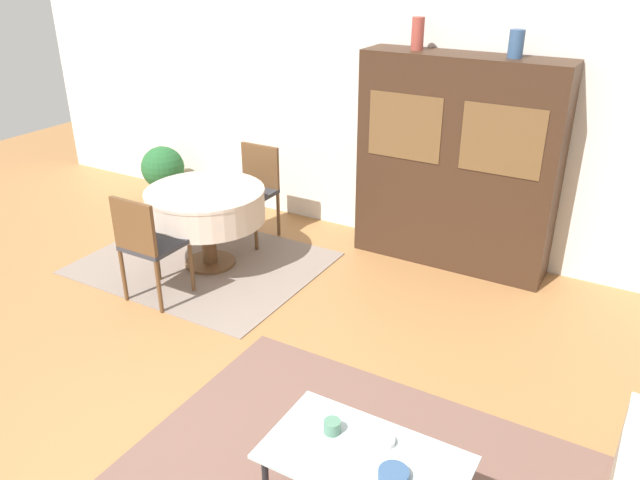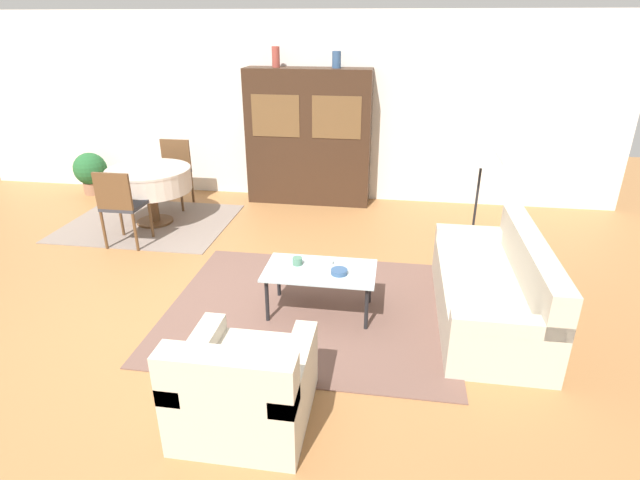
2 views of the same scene
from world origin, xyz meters
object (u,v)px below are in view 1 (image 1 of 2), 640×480
dining_chair_near (147,241)px  cup (332,426)px  vase_short (516,44)px  coffee_table (364,463)px  bowl_small (385,441)px  dining_table (206,206)px  dining_chair_far (254,186)px  vase_tall (418,34)px  bowl (394,475)px  display_cabinet (456,164)px  potted_plant (163,170)px

dining_chair_near → cup: size_ratio=10.35×
dining_chair_near → vase_short: size_ratio=4.28×
coffee_table → bowl_small: bearing=68.3°
coffee_table → cup: bearing=162.7°
dining_table → cup: size_ratio=11.92×
dining_chair_far → vase_short: (2.33, 0.47, 1.50)m
dining_table → vase_tall: bearing=39.7°
dining_chair_near → dining_chair_far: bearing=90.0°
vase_tall → dining_table: bearing=-140.3°
bowl_small → vase_tall: bearing=110.9°
cup → bowl: cup is taller
coffee_table → bowl: size_ratio=6.79×
display_cabinet → cup: 3.14m
vase_short → dining_table: bearing=-152.2°
dining_table → potted_plant: (-1.55, 1.06, -0.24)m
cup → dining_table: bearing=142.0°
coffee_table → vase_short: (-0.25, 3.15, 1.65)m
vase_tall → potted_plant: bearing=-176.8°
dining_table → dining_chair_far: 0.77m
coffee_table → dining_chair_near: 2.83m
vase_tall → bowl: bearing=-68.1°
cup → potted_plant: size_ratio=0.14×
display_cabinet → bowl: 3.35m
dining_chair_near → potted_plant: size_ratio=1.45×
coffee_table → dining_chair_far: bearing=134.0°
display_cabinet → vase_tall: 1.20m
dining_table → bowl_small: 3.19m
potted_plant → cup: bearing=-36.6°
coffee_table → bowl: 0.20m
dining_chair_far → bowl: dining_chair_far is taller
dining_chair_near → bowl_small: dining_chair_near is taller
coffee_table → dining_chair_near: size_ratio=1.08×
potted_plant → coffee_table: bearing=-35.8°
display_cabinet → bowl_small: display_cabinet is taller
coffee_table → potted_plant: potted_plant is taller
vase_short → vase_tall: bearing=180.0°
dining_table → dining_chair_near: size_ratio=1.15×
dining_table → dining_chair_far: size_ratio=1.15×
cup → potted_plant: potted_plant is taller
display_cabinet → potted_plant: bearing=-177.3°
bowl → dining_chair_far: bearing=135.4°
dining_table → potted_plant: 1.89m
bowl → vase_tall: size_ratio=0.55×
dining_table → coffee_table: bearing=-36.5°
dining_chair_near → cup: 2.60m
dining_table → bowl_small: (2.64, -1.78, -0.14)m
potted_plant → bowl_small: bearing=-34.2°
vase_short → potted_plant: bearing=-177.5°
vase_short → bowl: bearing=-82.2°
dining_chair_far → cup: dining_chair_far is taller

